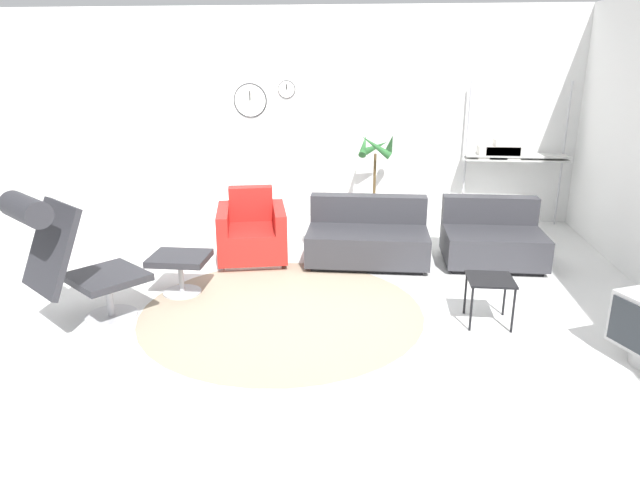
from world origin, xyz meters
TOP-DOWN VIEW (x-y plane):
  - ground_plane at (0.00, 0.00)m, footprint 12.00×12.00m
  - wall_back at (-0.00, 3.27)m, footprint 12.00×0.09m
  - round_rug at (-0.13, -0.01)m, footprint 2.50×2.50m
  - lounge_chair at (-1.78, -0.50)m, footprint 1.02×1.09m
  - ottoman at (-1.15, 0.31)m, footprint 0.53×0.45m
  - armchair_red at (-0.69, 1.35)m, footprint 0.89×0.95m
  - couch_low at (0.59, 1.42)m, footprint 1.31×0.84m
  - couch_second at (1.94, 1.50)m, footprint 1.05×0.84m
  - side_table at (1.64, -0.05)m, footprint 0.37×0.37m
  - potted_plant at (0.65, 2.76)m, footprint 0.48×0.47m
  - shelf_unit at (2.31, 3.00)m, footprint 1.30×0.28m

SIDE VIEW (x-z plane):
  - ground_plane at x=0.00m, z-range 0.00..0.00m
  - round_rug at x=-0.13m, z-range 0.00..0.01m
  - couch_low at x=0.59m, z-range -0.09..0.59m
  - couch_second at x=1.94m, z-range -0.09..0.59m
  - armchair_red at x=-0.69m, z-range -0.10..0.66m
  - ottoman at x=-1.15m, z-range 0.10..0.49m
  - side_table at x=1.64m, z-range 0.15..0.55m
  - potted_plant at x=0.65m, z-range -0.08..1.20m
  - lounge_chair at x=-1.78m, z-range 0.10..1.28m
  - shelf_unit at x=2.31m, z-range 0.04..1.92m
  - wall_back at x=0.00m, z-range 0.00..2.80m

